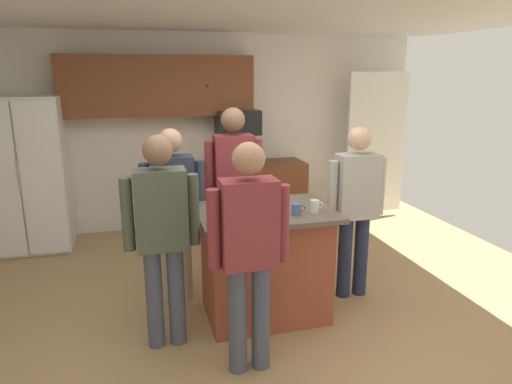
{
  "coord_description": "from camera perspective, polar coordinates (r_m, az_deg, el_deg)",
  "views": [
    {
      "loc": [
        -0.77,
        -3.49,
        2.1
      ],
      "look_at": [
        0.28,
        0.39,
        1.05
      ],
      "focal_mm": 32.42,
      "sensor_mm": 36.0,
      "label": 1
    }
  ],
  "objects": [
    {
      "name": "person_guest_left",
      "position": [
        4.58,
        -2.76,
        1.12
      ],
      "size": [
        0.57,
        0.23,
        1.77
      ],
      "rotation": [
        0.0,
        0.0,
        -1.44
      ],
      "color": "#4C5166",
      "rests_on": "ground"
    },
    {
      "name": "mug_ceramic_white",
      "position": [
        3.77,
        5.03,
        -2.12
      ],
      "size": [
        0.12,
        0.08,
        0.09
      ],
      "color": "#4C6B99",
      "rests_on": "kitchen_island"
    },
    {
      "name": "person_guest_right",
      "position": [
        3.16,
        -0.88,
        -6.53
      ],
      "size": [
        0.57,
        0.22,
        1.66
      ],
      "rotation": [
        0.0,
        0.0,
        1.15
      ],
      "color": "#4C5166",
      "rests_on": "ground"
    },
    {
      "name": "microwave_over_range",
      "position": [
        6.17,
        -2.28,
        8.59
      ],
      "size": [
        0.56,
        0.4,
        0.32
      ],
      "primitive_type": "cube",
      "color": "black"
    },
    {
      "name": "person_host_foreground",
      "position": [
        4.23,
        -10.18,
        -1.6
      ],
      "size": [
        0.57,
        0.22,
        1.62
      ],
      "rotation": [
        0.0,
        0.0,
        -0.58
      ],
      "color": "tan",
      "rests_on": "ground"
    },
    {
      "name": "french_door_window_panel",
      "position": [
        6.85,
        14.56,
        5.79
      ],
      "size": [
        0.9,
        0.06,
        2.0
      ],
      "primitive_type": "cube",
      "color": "white",
      "rests_on": "ground"
    },
    {
      "name": "floor",
      "position": [
        4.14,
        -2.45,
        -15.85
      ],
      "size": [
        7.04,
        7.04,
        0.0
      ],
      "primitive_type": "plane",
      "color": "tan",
      "rests_on": "ground"
    },
    {
      "name": "kitchen_island",
      "position": [
        4.06,
        1.12,
        -8.69
      ],
      "size": [
        1.15,
        0.84,
        0.97
      ],
      "color": "#9E4C33",
      "rests_on": "ground"
    },
    {
      "name": "back_wall",
      "position": [
        6.38,
        -8.18,
        7.3
      ],
      "size": [
        6.4,
        0.1,
        2.6
      ],
      "primitive_type": "cube",
      "color": "white",
      "rests_on": "ground"
    },
    {
      "name": "glass_stout_tall",
      "position": [
        3.9,
        1.42,
        -1.23
      ],
      "size": [
        0.06,
        0.06,
        0.13
      ],
      "color": "black",
      "rests_on": "kitchen_island"
    },
    {
      "name": "cabinet_run_lower",
      "position": [
        6.34,
        -2.15,
        -0.46
      ],
      "size": [
        1.8,
        0.63,
        0.9
      ],
      "color": "brown",
      "rests_on": "ground"
    },
    {
      "name": "mug_blue_stoneware",
      "position": [
        3.85,
        7.26,
        -1.75
      ],
      "size": [
        0.12,
        0.08,
        0.11
      ],
      "color": "white",
      "rests_on": "kitchen_island"
    },
    {
      "name": "cabinet_run_upper",
      "position": [
        6.1,
        -11.97,
        12.69
      ],
      "size": [
        2.4,
        0.38,
        0.75
      ],
      "color": "brown"
    },
    {
      "name": "refrigerator",
      "position": [
        6.11,
        -26.46,
        1.93
      ],
      "size": [
        0.91,
        0.76,
        1.83
      ],
      "color": "white",
      "rests_on": "ground"
    },
    {
      "name": "ceiling",
      "position": [
        3.6,
        -2.93,
        22.6
      ],
      "size": [
        7.04,
        7.04,
        0.0
      ],
      "primitive_type": "plane",
      "color": "white"
    },
    {
      "name": "person_elder_center",
      "position": [
        3.53,
        -11.54,
        -4.51
      ],
      "size": [
        0.57,
        0.22,
        1.67
      ],
      "rotation": [
        0.0,
        0.0,
        0.28
      ],
      "color": "#4C5166",
      "rests_on": "ground"
    },
    {
      "name": "person_guest_by_door",
      "position": [
        4.36,
        12.21,
        -1.21
      ],
      "size": [
        0.57,
        0.22,
        1.63
      ],
      "rotation": [
        0.0,
        0.0,
        -2.99
      ],
      "color": "#232D4C",
      "rests_on": "ground"
    }
  ]
}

